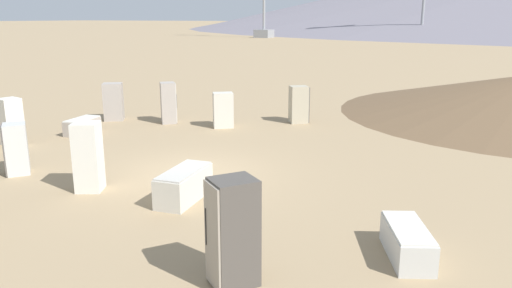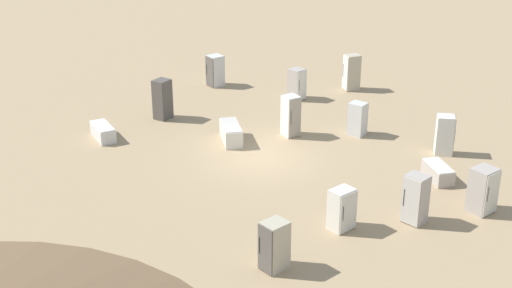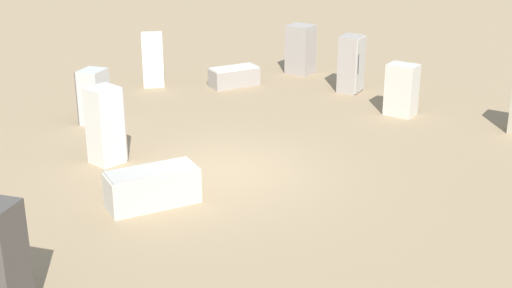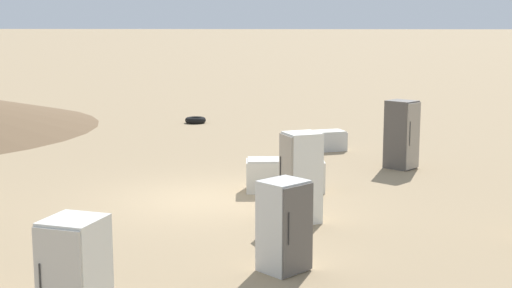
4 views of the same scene
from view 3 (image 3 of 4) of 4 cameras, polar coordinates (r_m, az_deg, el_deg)
The scene contains 9 objects.
ground_plane at distance 15.89m, azimuth -2.54°, elevation -2.27°, with size 1000.00×1000.00×0.00m, color #9E8460.
discarded_fridge_1 at distance 16.47m, azimuth -11.95°, elevation 1.47°, with size 0.86×0.89×1.79m.
discarded_fridge_2 at distance 14.35m, azimuth -8.28°, elevation -3.44°, with size 0.94×1.89×0.76m.
discarded_fridge_3 at distance 22.37m, azimuth -1.76°, elevation 5.42°, with size 0.89×1.59×0.60m.
discarded_fridge_4 at distance 22.55m, azimuth -8.26°, elevation 6.71°, with size 0.82×0.76×1.64m.
discarded_fridge_7 at distance 23.78m, azimuth 3.62°, elevation 7.57°, with size 1.07×1.06×1.61m.
discarded_fridge_11 at distance 19.27m, azimuth -12.87°, elevation 3.71°, with size 0.91×0.91×1.46m.
discarded_fridge_12 at distance 21.82m, azimuth 7.63°, elevation 6.37°, with size 0.93×0.93×1.72m.
discarded_fridge_13 at distance 19.90m, azimuth 11.60°, elevation 4.28°, with size 0.99×0.96×1.42m.
Camera 3 is at (-13.95, 4.40, 6.20)m, focal length 50.00 mm.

